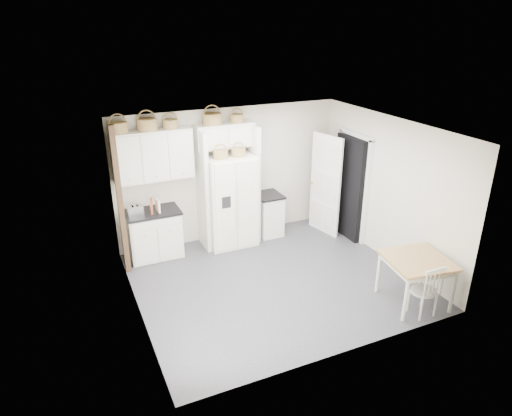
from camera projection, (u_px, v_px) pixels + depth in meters
name	position (u px, v px, depth m)	size (l,w,h in m)	color
floor	(274.00, 280.00, 7.76)	(4.50, 4.50, 0.00)	#303034
ceiling	(277.00, 130.00, 6.76)	(4.50, 4.50, 0.00)	white
wall_back	(230.00, 174.00, 8.94)	(4.50, 4.50, 0.00)	beige
wall_left	(132.00, 236.00, 6.41)	(4.00, 4.00, 0.00)	beige
wall_right	(388.00, 190.00, 8.11)	(4.00, 4.00, 0.00)	beige
refrigerator	(230.00, 201.00, 8.75)	(0.92, 0.74, 1.78)	white
base_cab_left	(154.00, 235.00, 8.41)	(0.94, 0.59, 0.87)	silver
base_cab_right	(268.00, 215.00, 9.30)	(0.47, 0.56, 0.83)	silver
dining_table	(414.00, 281.00, 7.04)	(0.91, 0.91, 0.76)	olive
windsor_chair	(424.00, 291.00, 6.74)	(0.39, 0.35, 0.80)	silver
counter_left	(152.00, 212.00, 8.23)	(0.98, 0.63, 0.04)	black
counter_right	(268.00, 195.00, 9.13)	(0.51, 0.60, 0.04)	black
toaster	(135.00, 211.00, 8.01)	(0.26, 0.15, 0.18)	silver
cookbook_red	(152.00, 206.00, 8.10)	(0.04, 0.18, 0.26)	#963D26
cookbook_cream	(158.00, 206.00, 8.15)	(0.04, 0.16, 0.24)	white
basket_upper_a	(118.00, 128.00, 7.59)	(0.32, 0.32, 0.18)	olive
basket_upper_b	(147.00, 125.00, 7.77)	(0.34, 0.34, 0.20)	olive
basket_upper_c	(170.00, 124.00, 7.93)	(0.27, 0.27, 0.15)	olive
basket_bridge_a	(212.00, 119.00, 8.21)	(0.35, 0.35, 0.20)	olive
basket_bridge_b	(237.00, 118.00, 8.41)	(0.25, 0.25, 0.15)	olive
basket_fridge_a	(221.00, 154.00, 8.22)	(0.27, 0.27, 0.14)	olive
basket_fridge_b	(238.00, 152.00, 8.35)	(0.26, 0.26, 0.14)	olive
upper_cabinet	(153.00, 155.00, 8.00)	(1.40, 0.34, 0.90)	silver
bridge_cabinet	(224.00, 135.00, 8.42)	(1.12, 0.34, 0.45)	silver
fridge_panel_left	(203.00, 191.00, 8.50)	(0.08, 0.60, 2.30)	silver
fridge_panel_right	(253.00, 183.00, 8.88)	(0.08, 0.60, 2.30)	silver
trim_post	(120.00, 203.00, 7.56)	(0.09, 0.09, 2.60)	black
doorway_void	(350.00, 188.00, 9.03)	(0.18, 0.85, 2.05)	black
door_slab	(325.00, 185.00, 9.17)	(0.80, 0.04, 2.05)	white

